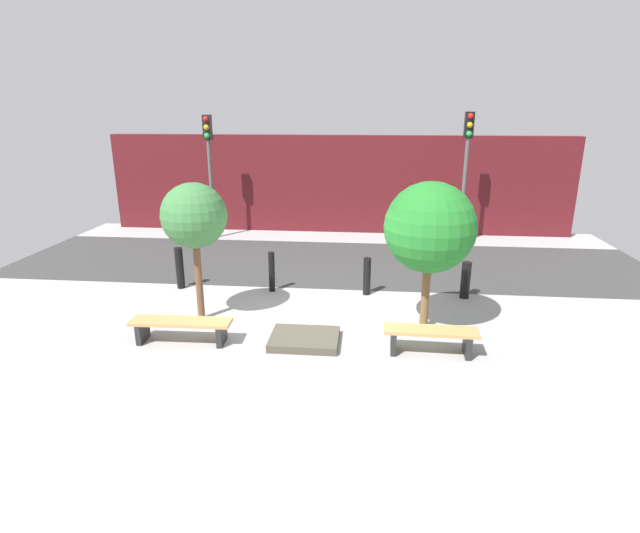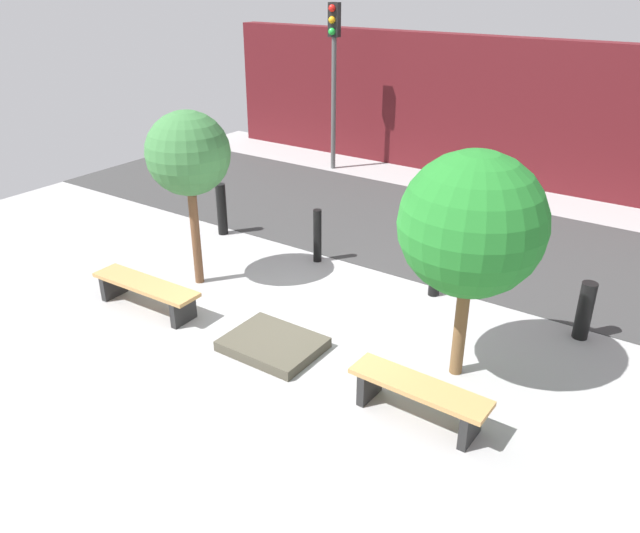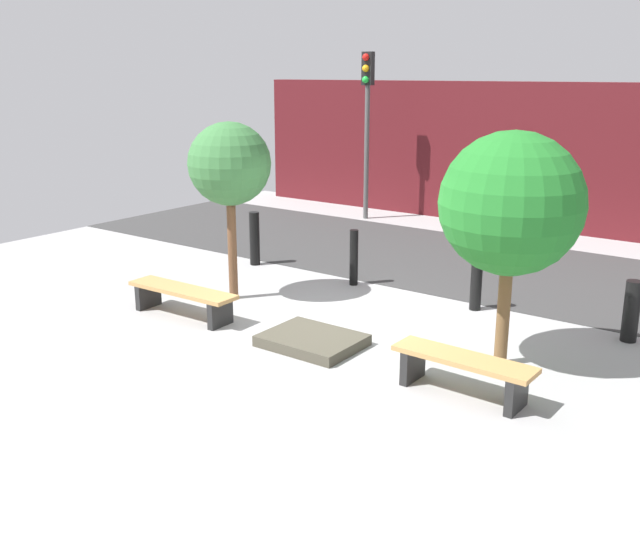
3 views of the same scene
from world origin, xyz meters
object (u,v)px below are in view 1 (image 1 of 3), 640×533
bench_left (181,326)px  tree_behind_right_bench (430,228)px  planter_bed (304,339)px  bench_right (431,336)px  bollard_center (367,276)px  traffic_light_mid_west (467,156)px  bollard_right (466,280)px  tree_behind_left_bench (194,217)px  bollard_left (272,272)px  traffic_light_west (209,155)px  bollard_far_left (180,268)px

bench_left → tree_behind_right_bench: size_ratio=0.64×
bench_left → planter_bed: bench_left is taller
bench_right → bollard_center: size_ratio=1.86×
traffic_light_mid_west → planter_bed: bearing=-118.0°
planter_bed → bench_right: bearing=-5.0°
bench_left → bollard_right: size_ratio=2.19×
planter_bed → tree_behind_right_bench: bearing=21.8°
planter_bed → bollard_center: bearing=67.3°
tree_behind_left_bench → bollard_left: (1.16, 1.80, -1.69)m
tree_behind_left_bench → bollard_left: 2.73m
bench_right → tree_behind_right_bench: tree_behind_right_bench is taller
bollard_left → traffic_light_mid_west: size_ratio=0.24×
tree_behind_left_bench → bollard_center: tree_behind_left_bench is taller
planter_bed → traffic_light_mid_west: size_ratio=0.31×
planter_bed → tree_behind_right_bench: tree_behind_right_bench is taller
tree_behind_left_bench → traffic_light_west: traffic_light_west is taller
bollard_center → traffic_light_west: traffic_light_west is taller
bollard_left → bench_right: bearing=-40.3°
bollard_far_left → traffic_light_mid_west: traffic_light_mid_west is taller
bench_left → bollard_left: size_ratio=1.94×
bench_left → bench_right: 4.60m
bollard_left → bollard_center: (2.28, 0.00, -0.04)m
bollard_left → traffic_light_west: size_ratio=0.24×
bench_left → bollard_center: (3.44, 2.92, 0.12)m
tree_behind_right_bench → bollard_left: 4.19m
bollard_left → bollard_center: 2.28m
bollard_left → traffic_light_west: (-2.99, 5.02, 2.29)m
bench_right → traffic_light_mid_west: (1.82, 7.94, 2.51)m
bench_right → tree_behind_right_bench: (-0.00, 1.12, 1.72)m
planter_bed → traffic_light_west: 9.18m
bench_right → bollard_right: (1.12, 2.92, 0.10)m
bollard_center → bench_left: bearing=-139.7°
bench_left → tree_behind_right_bench: (4.60, 1.12, 1.73)m
planter_bed → bollard_right: 4.39m
bollard_far_left → traffic_light_mid_west: (7.55, 5.02, 2.33)m
tree_behind_right_bench → bench_left: bearing=-166.3°
tree_behind_left_bench → bollard_right: (5.72, 1.80, -1.75)m
tree_behind_left_bench → bollard_far_left: 2.70m
tree_behind_right_bench → bollard_center: 2.68m
bench_left → traffic_light_west: traffic_light_west is taller
bench_left → bollard_left: bearing=66.9°
bollard_far_left → bollard_center: size_ratio=1.14×
bench_right → bollard_right: bollard_right is taller
tree_behind_left_bench → traffic_light_west: bearing=105.0°
tree_behind_right_bench → bollard_left: tree_behind_right_bench is taller
bench_left → traffic_light_west: (-1.82, 7.94, 2.45)m
bollard_right → bollard_left: bearing=180.0°
bench_right → bollard_center: 3.15m
bollard_left → bollard_right: bollard_left is taller
tree_behind_left_bench → traffic_light_west: 7.09m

